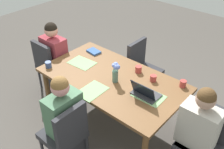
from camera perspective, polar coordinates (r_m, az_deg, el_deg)
ground_plane at (r=3.80m, az=0.00°, el=-10.07°), size 10.00×10.00×0.00m
dining_table at (r=3.36m, az=0.00°, el=-1.78°), size 1.88×1.06×0.76m
chair_head_left_left_near at (r=3.06m, az=19.75°, el=-13.24°), size 0.44×0.44×0.90m
person_head_left_left_near at (r=3.00m, az=18.20°, el=-13.25°), size 0.40×0.36×1.19m
chair_far_left_mid at (r=2.99m, az=-10.27°, el=-12.66°), size 0.44×0.44×0.90m
person_far_left_mid at (r=3.04m, az=-10.37°, el=-11.00°), size 0.36×0.40×1.19m
chair_head_right_left_far at (r=4.20m, az=-13.76°, el=2.37°), size 0.44×0.44×0.90m
person_head_right_left_far at (r=4.18m, az=-12.51°, el=2.82°), size 0.40×0.36×1.19m
chair_near_right_near at (r=4.05m, az=6.69°, el=1.86°), size 0.44×0.44×0.90m
flower_vase at (r=3.15m, az=0.79°, el=0.82°), size 0.11×0.10×0.28m
placemat_head_left_left_near at (r=3.04m, az=8.19°, el=-4.83°), size 0.37×0.27×0.00m
placemat_far_left_mid at (r=3.10m, az=-4.48°, el=-3.64°), size 0.27×0.37×0.00m
placemat_head_right_left_far at (r=3.64m, az=-6.75°, el=2.63°), size 0.38×0.29×0.00m
laptop_head_left_left_near at (r=3.01m, az=7.41°, el=-4.13°), size 0.32×0.22×0.20m
coffee_mug_near_left at (r=3.27m, az=9.22°, el=-0.83°), size 0.08×0.08×0.08m
coffee_mug_near_right at (r=3.41m, az=5.95°, el=1.19°), size 0.09×0.09×0.09m
coffee_mug_centre_left at (r=3.25m, az=15.61°, el=-1.99°), size 0.08×0.08×0.09m
coffee_mug_centre_right at (r=3.61m, az=-14.08°, el=2.17°), size 0.09×0.09×0.08m
book_red_cover at (r=3.88m, az=-4.12°, el=5.17°), size 0.22×0.16×0.03m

